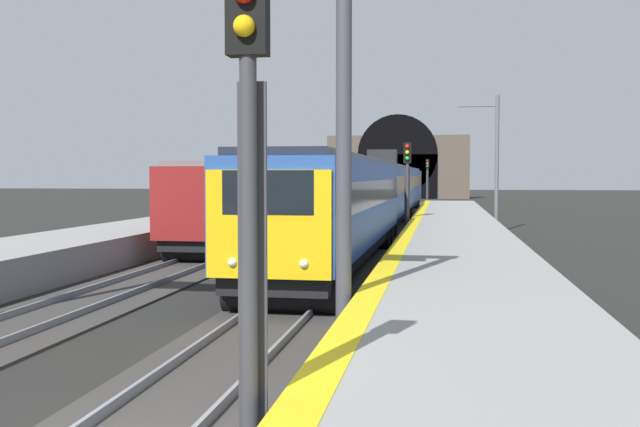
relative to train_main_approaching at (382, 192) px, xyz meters
The scene contains 9 objects.
platform_right_edge_strip 37.69m from the train_main_approaching, behind, with size 112.00×0.50×0.01m, color yellow.
train_main_approaching is the anchor object (origin of this frame).
train_adjacent_platform 12.66m from the train_main_approaching, 23.77° to the left, with size 63.16×2.92×4.62m.
railway_signal_near 38.24m from the train_main_approaching, behind, with size 0.39×0.38×5.05m.
railway_signal_mid 7.50m from the train_main_approaching, 165.71° to the right, with size 0.39×0.38×4.85m.
railway_signal_far 41.49m from the train_main_approaching, ahead, with size 0.39×0.38×5.05m.
overhead_signal_gantry 32.16m from the train_main_approaching, behind, with size 0.70×9.17×7.55m.
tunnel_portal 58.34m from the train_main_approaching, ahead, with size 2.65×19.42×11.50m.
catenary_mast_near 7.23m from the train_main_approaching, 111.79° to the right, with size 0.22×2.26×7.63m.
Camera 1 is at (-7.31, -3.63, 3.21)m, focal length 41.78 mm.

